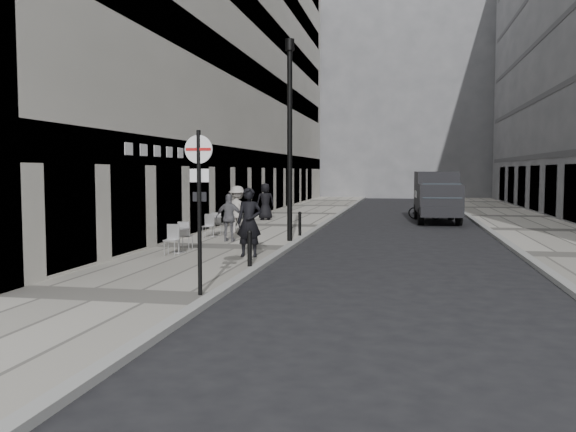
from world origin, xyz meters
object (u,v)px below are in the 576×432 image
at_px(panel_van, 437,194).
at_px(walking_man, 249,222).
at_px(sign_post, 199,190).
at_px(cyclist, 425,205).
at_px(lamppost, 290,130).

bearing_deg(panel_van, walking_man, -114.12).
distance_m(walking_man, panel_van, 15.26).
xyz_separation_m(sign_post, cyclist, (4.83, 21.09, -1.38)).
xyz_separation_m(sign_post, panel_van, (5.33, 19.38, -0.75)).
bearing_deg(walking_man, lamppost, 81.32).
distance_m(walking_man, cyclist, 16.69).
height_order(panel_van, cyclist, panel_van).
height_order(walking_man, sign_post, sign_post).
relative_size(walking_man, cyclist, 1.00).
bearing_deg(panel_van, lamppost, -119.72).
distance_m(sign_post, lamppost, 9.35).
xyz_separation_m(panel_van, cyclist, (-0.50, 1.71, -0.64)).
bearing_deg(sign_post, panel_van, 73.75).
xyz_separation_m(walking_man, cyclist, (5.22, 15.85, -0.33)).
bearing_deg(cyclist, walking_man, -87.00).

